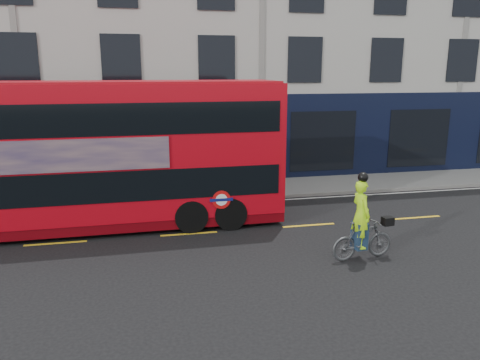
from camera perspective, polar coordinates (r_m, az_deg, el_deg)
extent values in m
plane|color=black|center=(14.54, 10.42, -7.33)|extent=(120.00, 120.00, 0.00)
cube|color=slate|center=(20.40, 3.53, -0.94)|extent=(60.00, 3.00, 0.12)
cube|color=slate|center=(19.01, 4.74, -2.01)|extent=(60.00, 0.12, 0.13)
cube|color=#B2AFA8|center=(26.21, -0.22, 18.62)|extent=(50.00, 10.00, 15.00)
cube|color=black|center=(21.43, 2.55, 5.05)|extent=(50.00, 0.08, 4.00)
cube|color=silver|center=(18.75, 4.99, -2.43)|extent=(58.00, 0.10, 0.01)
cube|color=#B80713|center=(15.63, -16.78, 3.53)|extent=(11.69, 2.78, 4.19)
cube|color=#5C0309|center=(16.14, -16.25, -4.37)|extent=(11.69, 2.73, 0.32)
cube|color=black|center=(15.80, -16.56, 0.21)|extent=(11.22, 2.82, 0.95)
cube|color=black|center=(15.49, -17.05, 7.49)|extent=(11.22, 2.82, 0.95)
cube|color=maroon|center=(15.43, -17.31, 11.28)|extent=(11.45, 2.67, 0.08)
cube|color=black|center=(16.44, 4.20, 1.23)|extent=(0.07, 2.38, 0.95)
cube|color=black|center=(16.14, 4.32, 8.24)|extent=(0.07, 2.38, 0.95)
cube|color=gray|center=(14.41, -21.36, 2.71)|extent=(6.36, 0.11, 0.95)
cylinder|color=red|center=(14.81, -2.28, -2.42)|extent=(0.59, 0.03, 0.59)
cylinder|color=white|center=(14.81, -2.27, -2.43)|extent=(0.38, 0.02, 0.38)
cube|color=#0C1459|center=(14.80, -2.27, -2.43)|extent=(0.74, 0.03, 0.10)
cylinder|color=black|center=(16.29, -2.02, -2.89)|extent=(1.09, 2.71, 1.06)
cylinder|color=black|center=(16.12, -6.47, -3.15)|extent=(1.09, 2.71, 1.06)
imported|color=#4A4C4F|center=(13.28, 14.71, -7.08)|extent=(1.87, 0.71, 1.09)
imported|color=#9FE013|center=(12.98, 14.51, -4.04)|extent=(0.52, 0.72, 1.85)
cube|color=black|center=(13.55, 17.55, -4.80)|extent=(0.32, 0.26, 0.23)
cube|color=#1A2D46|center=(13.17, 14.36, -6.57)|extent=(0.36, 0.43, 0.74)
sphere|color=black|center=(12.73, 14.77, 0.32)|extent=(0.27, 0.27, 0.27)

